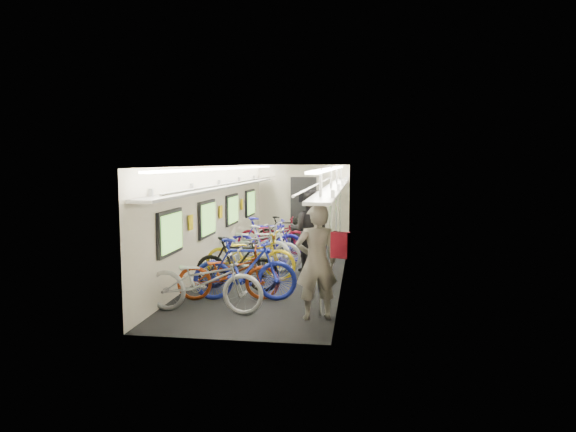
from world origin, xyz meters
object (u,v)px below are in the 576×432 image
(passenger_near, at_px, (316,262))
(backpack, at_px, (340,245))
(bicycle_1, at_px, (245,270))
(passenger_mid, at_px, (309,231))
(bicycle_0, at_px, (204,281))

(passenger_near, relative_size, backpack, 4.83)
(bicycle_1, height_order, backpack, backpack)
(bicycle_1, distance_m, passenger_mid, 2.80)
(bicycle_0, bearing_deg, passenger_mid, -18.94)
(passenger_near, distance_m, backpack, 0.73)
(passenger_mid, height_order, backpack, passenger_mid)
(passenger_near, height_order, backpack, passenger_near)
(passenger_mid, bearing_deg, bicycle_0, 74.78)
(passenger_mid, relative_size, backpack, 4.91)
(bicycle_0, relative_size, bicycle_1, 1.08)
(bicycle_1, xyz_separation_m, passenger_near, (1.37, -0.91, 0.35))
(passenger_near, bearing_deg, backpack, 111.60)
(passenger_near, bearing_deg, bicycle_0, -19.82)
(passenger_near, xyz_separation_m, passenger_mid, (-0.47, 3.53, 0.01))
(bicycle_1, xyz_separation_m, passenger_mid, (0.90, 2.62, 0.37))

